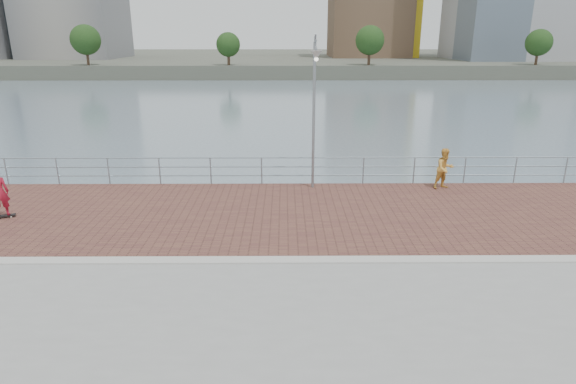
{
  "coord_description": "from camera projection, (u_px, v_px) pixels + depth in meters",
  "views": [
    {
      "loc": [
        -0.1,
        -11.68,
        5.81
      ],
      "look_at": [
        0.0,
        2.0,
        1.3
      ],
      "focal_mm": 30.0,
      "sensor_mm": 36.0,
      "label": 1
    }
  ],
  "objects": [
    {
      "name": "shoreline_trees",
      "position": [
        219.0,
        41.0,
        84.53
      ],
      "size": [
        109.79,
        5.19,
        6.92
      ],
      "color": "#473323",
      "rests_on": "far_shore"
    },
    {
      "name": "skateboard",
      "position": [
        3.0,
        216.0,
        15.89
      ],
      "size": [
        0.75,
        0.44,
        0.08
      ],
      "rotation": [
        0.0,
        0.0,
        0.37
      ],
      "color": "black",
      "rests_on": "brick_lane"
    },
    {
      "name": "water",
      "position": [
        289.0,
        325.0,
        13.53
      ],
      "size": [
        400.0,
        400.0,
        0.0
      ],
      "primitive_type": "plane",
      "color": "slate",
      "rests_on": "ground"
    },
    {
      "name": "far_shore",
      "position": [
        285.0,
        59.0,
        129.48
      ],
      "size": [
        320.0,
        95.0,
        2.5
      ],
      "primitive_type": "cube",
      "color": "#4C5142",
      "rests_on": "ground"
    },
    {
      "name": "curb",
      "position": [
        289.0,
        260.0,
        12.9
      ],
      "size": [
        40.0,
        0.4,
        0.06
      ],
      "primitive_type": "cube",
      "color": "#B7B5AD",
      "rests_on": "seawall"
    },
    {
      "name": "brick_lane",
      "position": [
        288.0,
        213.0,
        16.32
      ],
      "size": [
        40.0,
        6.8,
        0.02
      ],
      "primitive_type": "cube",
      "color": "brown",
      "rests_on": "seawall"
    },
    {
      "name": "bystander",
      "position": [
        445.0,
        169.0,
        18.71
      ],
      "size": [
        0.92,
        0.81,
        1.6
      ],
      "primitive_type": "imported",
      "rotation": [
        0.0,
        0.0,
        0.31
      ],
      "color": "gold",
      "rests_on": "brick_lane"
    },
    {
      "name": "street_lamp",
      "position": [
        315.0,
        88.0,
        17.47
      ],
      "size": [
        0.4,
        1.18,
        5.55
      ],
      "color": "gray",
      "rests_on": "brick_lane"
    },
    {
      "name": "guardrail",
      "position": [
        287.0,
        168.0,
        19.34
      ],
      "size": [
        39.06,
        0.06,
        1.13
      ],
      "color": "#8C9EA8",
      "rests_on": "brick_lane"
    }
  ]
}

